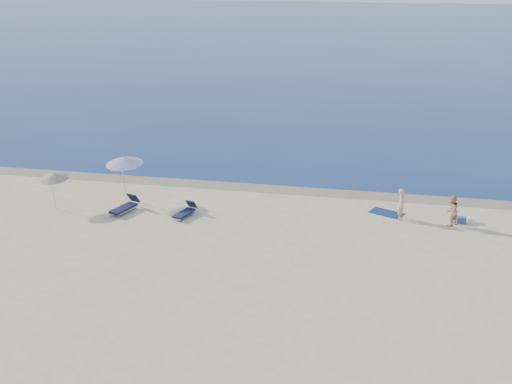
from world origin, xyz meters
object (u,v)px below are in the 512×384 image
person_right (452,211)px  umbrella_near (124,161)px  person_left (401,204)px  blue_cooler (462,220)px

person_right → umbrella_near: bearing=-51.6°
person_right → umbrella_near: 17.08m
person_left → umbrella_near: size_ratio=0.64×
person_left → umbrella_near: 14.68m
person_left → person_right: (2.41, -0.33, -0.04)m
blue_cooler → person_left: bearing=-177.1°
person_left → person_right: size_ratio=1.05×
person_left → blue_cooler: bearing=-85.2°
person_right → umbrella_near: umbrella_near is taller
umbrella_near → person_right: bearing=4.6°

